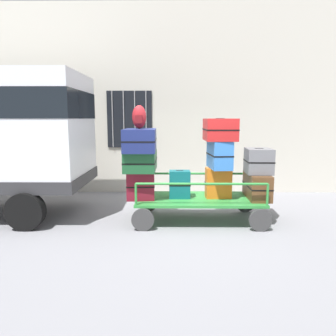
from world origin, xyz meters
The scene contains 14 objects.
ground_plane centered at (0.00, 0.00, 0.00)m, with size 40.00×40.00×0.00m, color gray.
building_wall centered at (-0.01, 2.89, 2.50)m, with size 12.00×0.38×5.00m.
luggage_cart centered at (0.28, 0.22, 0.39)m, with size 2.54×1.28×0.46m.
cart_railing centered at (0.28, 0.22, 0.81)m, with size 2.42×1.14×0.42m.
suitcase_left_bottom centered at (-0.87, 0.20, 0.74)m, with size 0.57×0.60×0.55m.
suitcase_left_middle centered at (-0.87, 0.25, 1.20)m, with size 0.60×0.99×0.38m.
suitcase_left_top centered at (-0.87, 0.19, 1.61)m, with size 0.63×1.08×0.44m.
suitcase_midleft_bottom centered at (-0.10, 0.24, 0.74)m, with size 0.42×0.30×0.55m.
suitcase_center_bottom centered at (0.66, 0.26, 0.76)m, with size 0.52×0.31×0.60m.
suitcase_center_middle centered at (0.66, 0.20, 1.33)m, with size 0.44×0.77×0.54m.
suitcase_center_top centered at (0.66, 0.21, 1.81)m, with size 0.60×0.81×0.43m.
suitcase_midright_bottom centered at (1.43, 0.25, 0.71)m, with size 0.42×0.94×0.50m.
suitcase_midright_middle centered at (1.43, 0.21, 1.21)m, with size 0.52×0.59×0.49m.
backpack centered at (-0.88, 0.21, 2.05)m, with size 0.27×0.22×0.44m.
Camera 1 is at (-0.26, -6.03, 2.03)m, focal length 34.54 mm.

